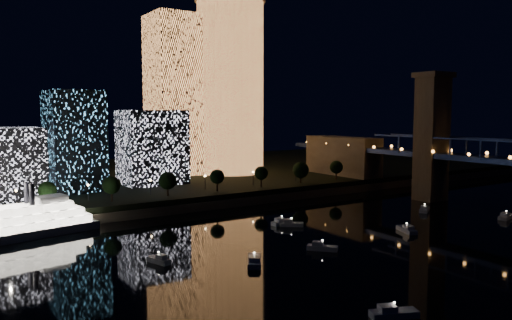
% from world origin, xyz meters
% --- Properties ---
extents(ground, '(520.00, 520.00, 0.00)m').
position_xyz_m(ground, '(0.00, 0.00, 0.00)').
color(ground, black).
rests_on(ground, ground).
extents(far_bank, '(420.00, 160.00, 5.00)m').
position_xyz_m(far_bank, '(0.00, 160.00, 2.50)').
color(far_bank, black).
rests_on(far_bank, ground).
extents(seawall, '(420.00, 6.00, 3.00)m').
position_xyz_m(seawall, '(0.00, 82.00, 1.50)').
color(seawall, '#6B5E4C').
rests_on(seawall, ground).
extents(tower_cylindrical, '(34.00, 34.00, 84.27)m').
position_xyz_m(tower_cylindrical, '(24.45, 136.33, 47.26)').
color(tower_cylindrical, '#FF9D51').
rests_on(tower_cylindrical, far_bank).
extents(tower_rectangular, '(23.67, 23.67, 75.33)m').
position_xyz_m(tower_rectangular, '(-0.20, 146.17, 42.66)').
color(tower_rectangular, '#FF9D51').
rests_on(tower_rectangular, far_bank).
extents(midrise_blocks, '(109.24, 39.31, 37.73)m').
position_xyz_m(midrise_blocks, '(-59.60, 120.60, 20.22)').
color(midrise_blocks, white).
rests_on(midrise_blocks, far_bank).
extents(motorboats, '(127.06, 78.27, 2.78)m').
position_xyz_m(motorboats, '(0.42, 10.53, 0.81)').
color(motorboats, silver).
rests_on(motorboats, ground).
extents(esplanade_trees, '(165.87, 6.82, 8.91)m').
position_xyz_m(esplanade_trees, '(-29.73, 88.00, 10.47)').
color(esplanade_trees, black).
rests_on(esplanade_trees, far_bank).
extents(street_lamps, '(132.70, 0.70, 5.65)m').
position_xyz_m(street_lamps, '(-34.00, 94.00, 9.02)').
color(street_lamps, black).
rests_on(street_lamps, far_bank).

